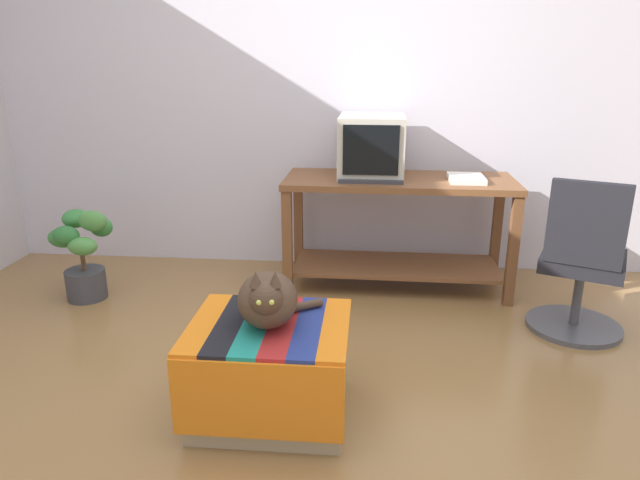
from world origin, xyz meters
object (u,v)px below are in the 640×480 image
object	(u,v)px
keyboard	(371,180)
office_chair	(581,268)
desk	(398,214)
cat	(268,299)
potted_plant	(82,255)
book	(466,178)
tv_monitor	(371,146)
ottoman_with_blanket	(270,369)

from	to	relation	value
keyboard	office_chair	distance (m)	1.31
keyboard	desk	bearing A→B (deg)	36.00
cat	potted_plant	world-z (taller)	cat
book	potted_plant	size ratio (longest dim) A/B	0.46
office_chair	keyboard	bearing A→B (deg)	0.55
desk	book	distance (m)	0.49
book	office_chair	size ratio (longest dim) A/B	0.31
tv_monitor	keyboard	size ratio (longest dim) A/B	1.29
book	ottoman_with_blanket	world-z (taller)	book
potted_plant	office_chair	size ratio (longest dim) A/B	0.67
ottoman_with_blanket	office_chair	distance (m)	1.81
tv_monitor	office_chair	world-z (taller)	tv_monitor
desk	cat	bearing A→B (deg)	-110.47
desk	book	xyz separation A→B (m)	(0.41, -0.05, 0.25)
desk	book	world-z (taller)	book
desk	cat	distance (m)	1.63
cat	potted_plant	bearing A→B (deg)	133.34
keyboard	potted_plant	bearing A→B (deg)	-170.68
book	office_chair	bearing A→B (deg)	-44.76
ottoman_with_blanket	cat	bearing A→B (deg)	-72.69
tv_monitor	book	distance (m)	0.64
cat	tv_monitor	bearing A→B (deg)	67.74
tv_monitor	cat	bearing A→B (deg)	-103.51
office_chair	tv_monitor	bearing A→B (deg)	-7.50
desk	office_chair	bearing A→B (deg)	-31.59
ottoman_with_blanket	office_chair	world-z (taller)	office_chair
desk	ottoman_with_blanket	bearing A→B (deg)	-110.50
desk	potted_plant	world-z (taller)	desk
book	cat	bearing A→B (deg)	-123.72
keyboard	book	bearing A→B (deg)	8.38
ottoman_with_blanket	office_chair	bearing A→B (deg)	29.96
desk	office_chair	size ratio (longest dim) A/B	1.66
tv_monitor	book	size ratio (longest dim) A/B	1.89
keyboard	book	world-z (taller)	book
tv_monitor	ottoman_with_blanket	distance (m)	1.80
office_chair	ottoman_with_blanket	bearing A→B (deg)	53.33
book	cat	size ratio (longest dim) A/B	0.68
cat	office_chair	xyz separation A→B (m)	(1.56, 0.90, -0.15)
book	office_chair	distance (m)	0.88
ottoman_with_blanket	desk	bearing A→B (deg)	68.73
keyboard	office_chair	world-z (taller)	office_chair
keyboard	cat	distance (m)	1.46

